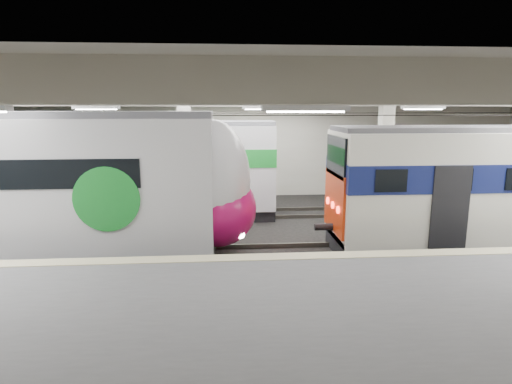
{
  "coord_description": "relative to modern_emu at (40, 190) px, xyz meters",
  "views": [
    {
      "loc": [
        -1.49,
        -13.85,
        4.97
      ],
      "look_at": [
        -0.38,
        1.0,
        2.0
      ],
      "focal_mm": 30.0,
      "sensor_mm": 36.0,
      "label": 1
    }
  ],
  "objects": [
    {
      "name": "far_train",
      "position": [
        1.34,
        5.5,
        -0.12
      ],
      "size": [
        13.66,
        3.03,
        4.36
      ],
      "rotation": [
        0.0,
        0.0,
        -0.02
      ],
      "color": "silver",
      "rests_on": "ground"
    },
    {
      "name": "modern_emu",
      "position": [
        0.0,
        0.0,
        0.0
      ],
      "size": [
        15.2,
        3.14,
        4.84
      ],
      "color": "silver",
      "rests_on": "ground"
    },
    {
      "name": "station_hall",
      "position": [
        7.39,
        -1.74,
        0.87
      ],
      "size": [
        36.0,
        24.0,
        5.75
      ],
      "color": "black",
      "rests_on": "ground"
    }
  ]
}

